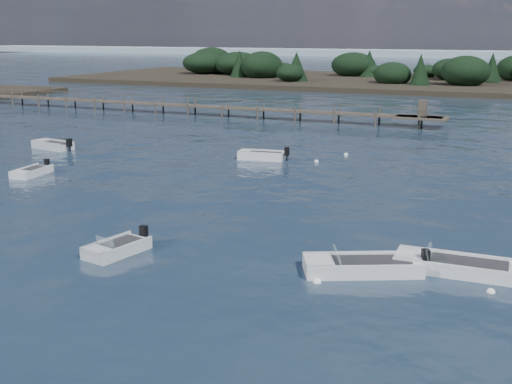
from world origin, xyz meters
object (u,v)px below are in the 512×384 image
at_px(dinghy_mid_white_a, 455,268).
at_px(jetty, 191,106).
at_px(dinghy_extra_a, 117,250).
at_px(dinghy_mid_white_b, 362,269).
at_px(tender_far_grey, 53,147).
at_px(dinghy_extra_b, 32,173).
at_px(tender_far_white, 262,157).

height_order(dinghy_mid_white_a, jetty, jetty).
height_order(dinghy_extra_a, dinghy_mid_white_b, dinghy_mid_white_b).
height_order(dinghy_extra_a, jetty, jetty).
bearing_deg(dinghy_mid_white_a, jetty, 130.60).
relative_size(dinghy_extra_a, dinghy_mid_white_b, 0.67).
xyz_separation_m(tender_far_grey, dinghy_mid_white_b, (29.69, -16.86, -0.02)).
bearing_deg(dinghy_extra_b, tender_far_grey, 122.86).
xyz_separation_m(tender_far_white, tender_far_grey, (-17.16, -2.61, -0.00)).
xyz_separation_m(dinghy_extra_a, tender_far_grey, (-19.58, 18.86, 0.03)).
relative_size(dinghy_mid_white_b, jetty, 0.08).
height_order(dinghy_extra_b, jetty, jetty).
relative_size(dinghy_mid_white_a, jetty, 0.08).
height_order(tender_far_grey, dinghy_mid_white_a, tender_far_grey).
xyz_separation_m(tender_far_grey, jetty, (-0.45, 23.73, 0.81)).
height_order(dinghy_extra_b, tender_far_white, tender_far_white).
height_order(dinghy_extra_a, tender_far_grey, tender_far_grey).
distance_m(dinghy_extra_a, dinghy_mid_white_b, 10.30).
distance_m(tender_far_grey, dinghy_mid_white_b, 34.14).
height_order(tender_far_white, jetty, jetty).
height_order(dinghy_extra_b, dinghy_mid_white_b, dinghy_mid_white_b).
distance_m(dinghy_extra_a, dinghy_extra_b, 17.72).
bearing_deg(tender_far_white, dinghy_mid_white_a, -48.52).
xyz_separation_m(dinghy_extra_a, jetty, (-20.04, 42.59, 0.83)).
bearing_deg(dinghy_mid_white_b, jetty, 126.60).
distance_m(dinghy_mid_white_b, jetty, 50.57).
distance_m(tender_far_grey, jetty, 23.75).
distance_m(dinghy_extra_b, dinghy_mid_white_a, 28.55).
bearing_deg(dinghy_mid_white_a, tender_far_white, 131.48).
xyz_separation_m(dinghy_extra_a, dinghy_mid_white_b, (10.11, 2.00, 0.01)).
relative_size(dinghy_extra_b, tender_far_grey, 0.82).
height_order(tender_far_grey, jetty, jetty).
bearing_deg(dinghy_mid_white_a, dinghy_extra_b, 165.72).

